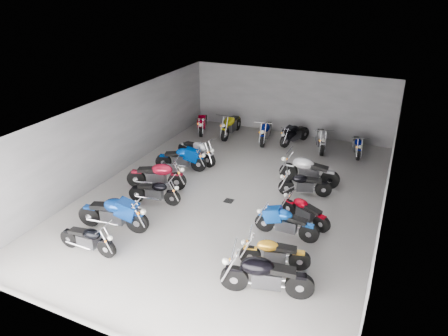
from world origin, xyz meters
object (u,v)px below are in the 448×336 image
(motorcycle_back_f, at_px, (357,145))
(motorcycle_right_e, at_px, (304,184))
(motorcycle_left_d, at_px, (157,175))
(motorcycle_back_c, at_px, (266,131))
(motorcycle_left_a, at_px, (88,239))
(motorcycle_right_f, at_px, (308,171))
(motorcycle_left_c, at_px, (155,192))
(motorcycle_back_e, at_px, (321,139))
(motorcycle_right_a, at_px, (266,276))
(motorcycle_left_f, at_px, (197,151))
(motorcycle_right_d, at_px, (305,211))
(drain_grate, at_px, (229,201))
(motorcycle_left_e, at_px, (182,159))
(motorcycle_right_c, at_px, (286,223))
(motorcycle_back_a, at_px, (203,123))
(motorcycle_back_d, at_px, (295,134))
(motorcycle_right_b, at_px, (274,253))
(motorcycle_back_b, at_px, (231,125))
(motorcycle_left_b, at_px, (114,214))

(motorcycle_back_f, bearing_deg, motorcycle_right_e, 61.44)
(motorcycle_left_d, distance_m, motorcycle_back_c, 6.53)
(motorcycle_left_a, xyz_separation_m, motorcycle_right_f, (4.75, 6.77, 0.10))
(motorcycle_left_c, relative_size, motorcycle_back_e, 0.88)
(motorcycle_right_f, bearing_deg, motorcycle_left_c, 129.02)
(motorcycle_left_a, bearing_deg, motorcycle_right_a, 93.06)
(motorcycle_right_f, height_order, motorcycle_back_f, motorcycle_right_f)
(motorcycle_left_f, bearing_deg, motorcycle_right_f, 108.42)
(motorcycle_right_d, xyz_separation_m, motorcycle_right_e, (-0.45, 1.76, 0.01))
(drain_grate, height_order, motorcycle_back_e, motorcycle_back_e)
(motorcycle_left_c, distance_m, motorcycle_right_d, 5.14)
(motorcycle_left_c, distance_m, motorcycle_back_f, 9.35)
(motorcycle_right_e, distance_m, motorcycle_back_f, 4.77)
(drain_grate, distance_m, motorcycle_right_d, 2.82)
(motorcycle_right_d, xyz_separation_m, motorcycle_back_c, (-3.43, 6.19, 0.08))
(motorcycle_left_f, bearing_deg, motorcycle_left_e, 6.93)
(motorcycle_left_d, relative_size, motorcycle_back_f, 1.21)
(motorcycle_left_f, distance_m, motorcycle_back_f, 7.13)
(motorcycle_back_c, bearing_deg, motorcycle_left_a, 71.67)
(motorcycle_right_c, bearing_deg, motorcycle_back_a, 42.66)
(motorcycle_right_f, distance_m, motorcycle_back_d, 4.06)
(motorcycle_left_a, xyz_separation_m, motorcycle_right_b, (5.06, 1.56, 0.01))
(motorcycle_left_e, xyz_separation_m, motorcycle_back_f, (6.32, 4.61, -0.07))
(motorcycle_right_b, height_order, motorcycle_right_d, motorcycle_right_b)
(motorcycle_left_f, distance_m, motorcycle_back_d, 4.96)
(motorcycle_right_c, distance_m, motorcycle_back_b, 8.69)
(motorcycle_left_b, relative_size, motorcycle_right_b, 1.23)
(motorcycle_right_e, xyz_separation_m, motorcycle_right_f, (-0.09, 0.96, 0.10))
(motorcycle_right_e, bearing_deg, motorcycle_left_a, 122.16)
(motorcycle_left_a, bearing_deg, motorcycle_back_e, 154.18)
(motorcycle_left_f, relative_size, motorcycle_right_e, 1.13)
(motorcycle_back_e, bearing_deg, motorcycle_left_e, 28.07)
(motorcycle_left_b, bearing_deg, motorcycle_right_d, 107.26)
(motorcycle_back_c, bearing_deg, motorcycle_back_d, -176.02)
(motorcycle_back_b, height_order, motorcycle_back_e, motorcycle_back_b)
(motorcycle_back_c, height_order, motorcycle_back_f, motorcycle_back_c)
(motorcycle_right_a, bearing_deg, motorcycle_left_e, 31.20)
(motorcycle_back_b, bearing_deg, motorcycle_left_f, 86.88)
(motorcycle_left_c, xyz_separation_m, motorcycle_left_f, (-0.28, 3.64, 0.07))
(motorcycle_right_e, bearing_deg, motorcycle_right_a, 165.63)
(motorcycle_left_f, distance_m, motorcycle_right_a, 8.17)
(motorcycle_back_c, distance_m, motorcycle_back_f, 4.21)
(motorcycle_back_e, bearing_deg, drain_grate, 56.23)
(motorcycle_left_e, distance_m, motorcycle_back_e, 6.56)
(motorcycle_right_a, bearing_deg, motorcycle_back_f, -19.50)
(motorcycle_back_a, bearing_deg, motorcycle_back_e, 163.02)
(motorcycle_left_b, distance_m, motorcycle_back_c, 9.19)
(motorcycle_left_c, height_order, motorcycle_back_a, motorcycle_back_a)
(drain_grate, distance_m, motorcycle_left_b, 4.04)
(motorcycle_right_f, bearing_deg, motorcycle_left_e, 100.92)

